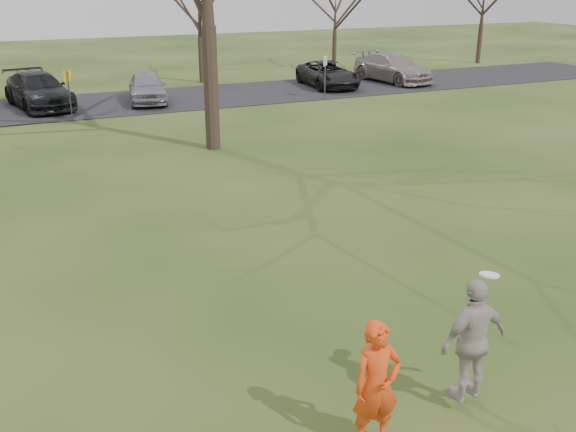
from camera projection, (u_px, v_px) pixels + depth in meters
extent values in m
plane|color=#1E380F|center=(400.00, 400.00, 9.43)|extent=(120.00, 120.00, 0.00)
cube|color=black|center=(108.00, 104.00, 30.80)|extent=(62.00, 6.50, 0.04)
imported|color=#F14413|center=(377.00, 385.00, 8.27)|extent=(0.69, 0.49, 1.79)
imported|color=black|center=(38.00, 90.00, 29.64)|extent=(3.15, 5.65, 1.55)
imported|color=gray|center=(147.00, 87.00, 30.84)|extent=(2.38, 4.45, 1.44)
imported|color=black|center=(328.00, 74.00, 35.14)|extent=(2.65, 5.04, 1.35)
imported|color=gray|center=(393.00, 68.00, 36.75)|extent=(2.93, 5.58, 1.54)
imported|color=#B3A5A1|center=(473.00, 340.00, 8.94)|extent=(1.10, 0.50, 1.84)
cylinder|color=white|center=(489.00, 275.00, 8.73)|extent=(0.27, 0.27, 0.08)
cylinder|color=#47474C|center=(70.00, 96.00, 27.13)|extent=(0.06, 0.06, 2.00)
cube|color=yellow|center=(67.00, 76.00, 26.83)|extent=(0.35, 0.35, 0.45)
cylinder|color=#47474C|center=(325.00, 79.00, 31.70)|extent=(0.06, 0.06, 2.00)
cube|color=silver|center=(325.00, 61.00, 31.41)|extent=(0.35, 0.35, 0.45)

